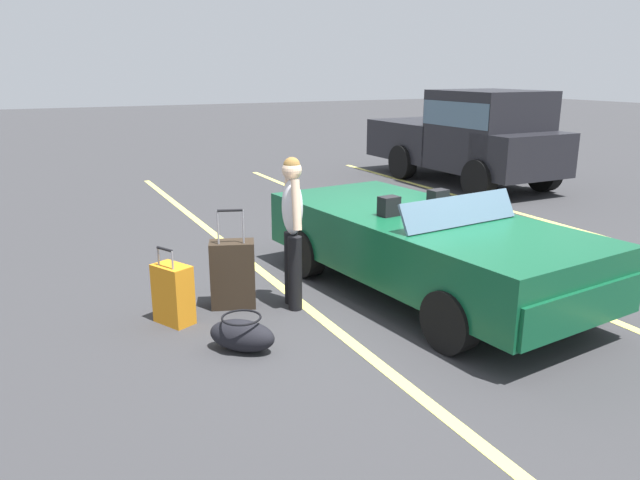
# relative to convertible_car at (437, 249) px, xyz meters

# --- Properties ---
(ground_plane) EXTENTS (80.00, 80.00, 0.00)m
(ground_plane) POSITION_rel_convertible_car_xyz_m (-0.21, -0.02, -0.59)
(ground_plane) COLOR #333335
(lot_line_near) EXTENTS (18.00, 0.12, 0.01)m
(lot_line_near) POSITION_rel_convertible_car_xyz_m (-0.21, -1.42, -0.59)
(lot_line_near) COLOR #EAE066
(lot_line_near) RESTS_ON ground_plane
(lot_line_mid) EXTENTS (18.00, 0.12, 0.01)m
(lot_line_mid) POSITION_rel_convertible_car_xyz_m (-0.21, 1.28, -0.59)
(lot_line_mid) COLOR #EAE066
(lot_line_mid) RESTS_ON ground_plane
(convertible_car) EXTENTS (4.30, 2.18, 1.24)m
(convertible_car) POSITION_rel_convertible_car_xyz_m (0.00, 0.00, 0.00)
(convertible_car) COLOR #0F4C2D
(convertible_car) RESTS_ON ground_plane
(suitcase_large_black) EXTENTS (0.43, 0.55, 1.12)m
(suitcase_large_black) POSITION_rel_convertible_car_xyz_m (-0.82, -2.12, -0.22)
(suitcase_large_black) COLOR #2D2319
(suitcase_large_black) RESTS_ON ground_plane
(suitcase_medium_bright) EXTENTS (0.46, 0.39, 0.82)m
(suitcase_medium_bright) POSITION_rel_convertible_car_xyz_m (-0.66, -2.81, -0.28)
(suitcase_medium_bright) COLOR orange
(suitcase_medium_bright) RESTS_ON ground_plane
(duffel_bag) EXTENTS (0.66, 0.67, 0.34)m
(duffel_bag) POSITION_rel_convertible_car_xyz_m (0.27, -2.41, -0.43)
(duffel_bag) COLOR black
(duffel_bag) RESTS_ON ground_plane
(traveler_person) EXTENTS (0.61, 0.28, 1.65)m
(traveler_person) POSITION_rel_convertible_car_xyz_m (-0.53, -1.53, 0.34)
(traveler_person) COLOR black
(traveler_person) RESTS_ON ground_plane
(parked_pickup_truck_near) EXTENTS (5.02, 2.13, 2.10)m
(parked_pickup_truck_near) POSITION_rel_convertible_car_xyz_m (-5.43, 5.05, 0.52)
(parked_pickup_truck_near) COLOR black
(parked_pickup_truck_near) RESTS_ON ground_plane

